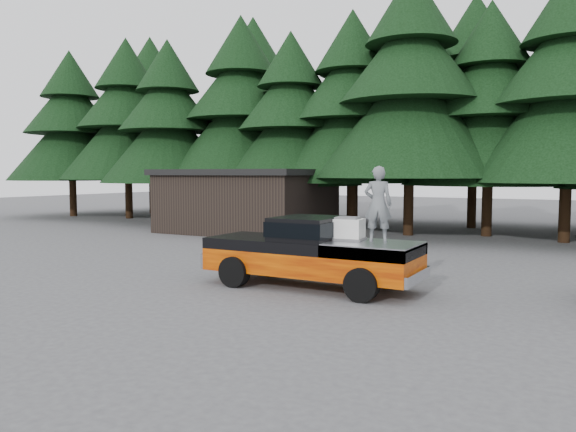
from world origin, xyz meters
The scene contains 7 objects.
ground centered at (0.00, 0.00, 0.00)m, with size 120.00×120.00×0.00m, color #454547.
pickup_truck centered at (0.57, 0.58, 0.67)m, with size 6.00×2.04×1.33m, color #E56301, non-canonical shape.
truck_cab centered at (0.47, 0.58, 1.62)m, with size 1.66×1.90×0.59m, color black.
air_compressor centered at (1.54, 0.81, 1.60)m, with size 0.79×0.66×0.54m, color silver.
man_on_bed centered at (2.37, 0.83, 2.31)m, with size 0.71×0.47×1.95m, color slate.
utility_building centered at (-9.00, 12.00, 1.67)m, with size 8.40×6.40×3.30m.
treeline centered at (0.42, 17.20, 7.72)m, with size 60.15×16.05×17.50m.
Camera 1 is at (7.35, -12.87, 3.09)m, focal length 35.00 mm.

